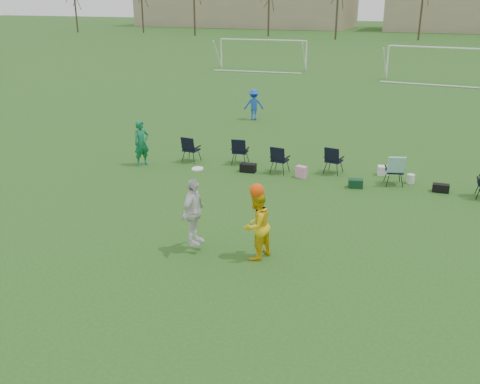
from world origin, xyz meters
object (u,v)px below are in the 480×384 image
at_px(fielder_green_near, 142,143).
at_px(center_contest, 230,219).
at_px(goal_mid, 441,55).
at_px(goal_left, 263,46).
at_px(fielder_blue, 254,105).

relative_size(fielder_green_near, center_contest, 0.76).
height_order(center_contest, goal_mid, goal_mid).
xyz_separation_m(goal_left, goal_mid, (14.00, -2.00, 0.00)).
bearing_deg(center_contest, fielder_blue, 107.71).
height_order(fielder_blue, goal_left, goal_left).
relative_size(center_contest, goal_left, 0.29).
height_order(fielder_blue, center_contest, center_contest).
distance_m(fielder_blue, goal_mid, 18.44).
height_order(fielder_green_near, goal_left, goal_left).
relative_size(goal_left, goal_mid, 1.00).
bearing_deg(goal_mid, fielder_blue, -112.09).
relative_size(fielder_blue, goal_left, 0.21).
bearing_deg(center_contest, fielder_green_near, 135.96).
bearing_deg(fielder_green_near, center_contest, -105.22).
relative_size(center_contest, goal_mid, 0.29).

